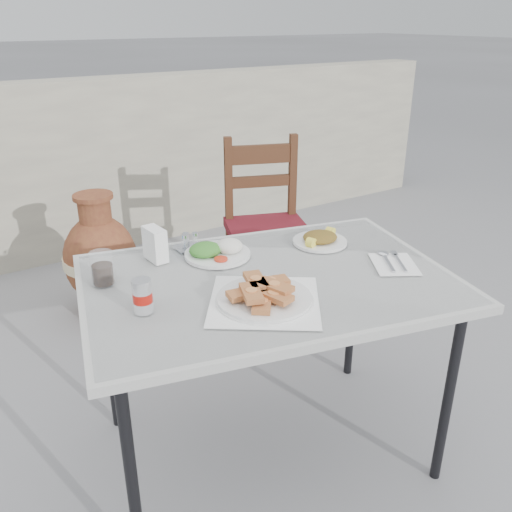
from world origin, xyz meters
TOP-DOWN VIEW (x-y plane):
  - ground at (0.00, 0.00)m, footprint 80.00×80.00m
  - cafe_table at (-0.15, 0.11)m, footprint 1.41×1.11m
  - pide_plate at (-0.25, -0.03)m, footprint 0.47×0.47m
  - salad_rice_plate at (-0.21, 0.36)m, footprint 0.25×0.25m
  - salad_chopped_plate at (0.19, 0.25)m, footprint 0.21×0.21m
  - soda_can at (-0.59, 0.12)m, footprint 0.06×0.06m
  - cola_glass at (-0.64, 0.37)m, footprint 0.08×0.08m
  - napkin_holder at (-0.41, 0.45)m, footprint 0.07×0.11m
  - condiment_caddy at (-0.27, 0.48)m, footprint 0.10×0.08m
  - cutlery_napkin at (0.30, -0.04)m, footprint 0.23×0.24m
  - chair at (0.49, 1.08)m, footprint 0.56×0.56m
  - terracotta_urn at (-0.33, 1.52)m, footprint 0.41×0.41m
  - back_wall at (0.00, 2.50)m, footprint 6.00×0.25m

SIDE VIEW (x-z plane):
  - ground at x=0.00m, z-range 0.00..0.00m
  - terracotta_urn at x=-0.33m, z-range -0.03..0.69m
  - chair at x=0.49m, z-range 0.02..1.00m
  - back_wall at x=0.00m, z-range 0.00..1.20m
  - cafe_table at x=-0.15m, z-range 0.33..1.09m
  - cutlery_napkin at x=0.30m, z-range 0.76..0.77m
  - salad_chopped_plate at x=0.19m, z-range 0.76..0.80m
  - salad_rice_plate at x=-0.21m, z-range 0.75..0.81m
  - condiment_caddy at x=-0.27m, z-range 0.75..0.82m
  - pide_plate at x=-0.25m, z-range 0.76..0.83m
  - cola_glass at x=-0.64m, z-range 0.76..0.87m
  - soda_can at x=-0.59m, z-range 0.76..0.87m
  - napkin_holder at x=-0.41m, z-range 0.76..0.89m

